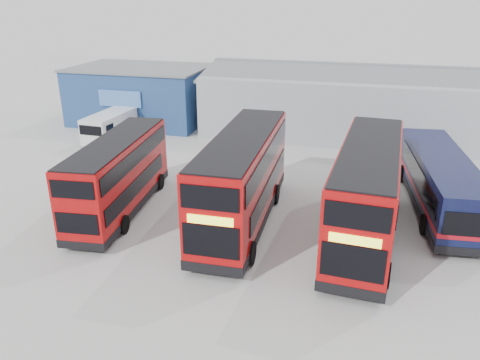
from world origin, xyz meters
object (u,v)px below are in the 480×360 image
Objects in this scene: double_decker_centre at (242,181)px; double_decker_right at (366,195)px; maintenance_shed at (384,103)px; single_decker_blue at (440,184)px; office_block at (142,94)px; panel_van at (110,126)px; double_decker_left at (119,177)px.

double_decker_right is (6.25, -0.15, -0.01)m from double_decker_centre.
maintenance_shed is 2.59× the size of single_decker_blue.
office_block reaches higher than panel_van.
double_decker_centre is at bearing -177.85° from double_decker_right.
single_decker_blue is (17.20, 4.88, -0.52)m from double_decker_left.
double_decker_right is 6.18m from single_decker_blue.
office_block reaches higher than single_decker_blue.
double_decker_left is 1.84× the size of panel_van.
double_decker_right is 2.11× the size of panel_van.
single_decker_blue is (4.00, 4.63, -0.85)m from double_decker_right.
double_decker_centre is 0.98× the size of single_decker_blue.
double_decker_right reaches higher than double_decker_left.
panel_van is at bearing 139.90° from double_decker_centre.
double_decker_left reaches higher than panel_van.
double_decker_left is 13.21m from double_decker_right.
double_decker_centre is 18.25m from panel_van.
office_block is 20.06m from double_decker_left.
office_block reaches higher than double_decker_centre.
double_decker_centre is at bearing -110.09° from maintenance_shed.
maintenance_shed reaches higher than single_decker_blue.
panel_van is (-24.50, 6.86, -0.24)m from single_decker_blue.
maintenance_shed is at bearing 68.33° from double_decker_centre.
single_decker_blue is at bearing -28.74° from office_block.
double_decker_right is at bearing -2.95° from double_decker_centre.
office_block is 6.91m from panel_van.
double_decker_centre is at bearing -51.09° from office_block.
double_decker_left is (-14.32, -20.53, -0.52)m from maintenance_shed.
office_block is at bearing 127.33° from double_decker_centre.
double_decker_centre is (14.63, -18.13, -0.16)m from office_block.
double_decker_right is (-1.12, -20.29, -0.19)m from maintenance_shed.
double_decker_right is at bearing 43.52° from single_decker_blue.
panel_van is (-7.30, 11.74, -0.77)m from double_decker_left.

